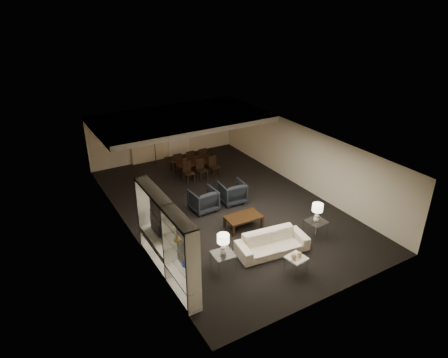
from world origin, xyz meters
name	(u,v)px	position (x,y,z in m)	size (l,w,h in m)	color
floor	(224,206)	(0.00, 0.00, 0.00)	(11.00, 11.00, 0.00)	black
ceiling	(224,142)	(0.00, 0.00, 2.50)	(7.00, 11.00, 0.02)	silver
wall_back	(164,132)	(0.00, 5.50, 1.25)	(7.00, 0.02, 2.50)	beige
wall_front	(337,256)	(0.00, -5.50, 1.25)	(7.00, 0.02, 2.50)	beige
wall_left	(128,199)	(-3.50, 0.00, 1.25)	(0.02, 11.00, 2.50)	beige
wall_right	(301,156)	(3.50, 0.00, 1.25)	(0.02, 11.00, 2.50)	beige
ceiling_soffit	(181,119)	(0.00, 3.50, 2.40)	(7.00, 4.00, 0.20)	silver
curtains	(146,137)	(-0.90, 5.42, 1.20)	(1.50, 0.12, 2.40)	beige
door	(178,134)	(0.70, 5.47, 1.05)	(0.90, 0.05, 2.10)	silver
painting	(205,119)	(2.10, 5.46, 1.55)	(0.95, 0.04, 0.65)	#142D38
media_unit	(166,239)	(-3.31, -2.60, 1.18)	(0.38, 3.40, 2.35)	white
pendant_light	(188,129)	(0.30, 3.50, 1.92)	(0.52, 0.52, 0.24)	#D8591E
sofa	(272,243)	(-0.18, -3.18, 0.32)	(2.17, 0.85, 0.63)	beige
coffee_table	(243,222)	(-0.18, -1.58, 0.21)	(1.19, 0.70, 0.43)	black
armchair_left	(203,200)	(-0.78, 0.12, 0.40)	(0.86, 0.89, 0.81)	black
armchair_right	(232,192)	(0.42, 0.12, 0.40)	(0.86, 0.89, 0.81)	black
side_table_left	(223,262)	(-1.88, -3.18, 0.28)	(0.60, 0.60, 0.56)	white
side_table_right	(315,229)	(1.52, -3.18, 0.28)	(0.60, 0.60, 0.56)	white
table_lamp_left	(223,244)	(-1.88, -3.18, 0.87)	(0.34, 0.34, 0.62)	beige
table_lamp_right	(317,213)	(1.52, -3.18, 0.87)	(0.34, 0.34, 0.62)	beige
marble_table	(296,265)	(-0.18, -4.28, 0.25)	(0.50, 0.50, 0.50)	white
gold_gourd_a	(294,256)	(-0.28, -4.28, 0.58)	(0.16, 0.16, 0.16)	#E7B77A
gold_gourd_b	(299,254)	(-0.08, -4.28, 0.57)	(0.14, 0.14, 0.14)	#DEBC75
television	(154,227)	(-3.28, -1.67, 1.06)	(0.14, 1.07, 0.62)	black
vase_blue	(184,264)	(-3.31, -3.75, 1.14)	(0.16, 0.16, 0.16)	#2743AC
vase_amber	(177,239)	(-3.31, -3.39, 1.65)	(0.18, 0.18, 0.19)	#AF893A
floor_speaker	(164,238)	(-3.00, -1.59, 0.54)	(0.12, 0.12, 1.08)	black
dining_table	(195,167)	(0.37, 3.09, 0.29)	(1.68, 0.94, 0.59)	black
chair_nl	(189,173)	(-0.23, 2.44, 0.44)	(0.41, 0.41, 0.88)	black
chair_nm	(202,170)	(0.37, 2.44, 0.44)	(0.41, 0.41, 0.88)	black
chair_nr	(215,167)	(0.97, 2.44, 0.44)	(0.41, 0.41, 0.88)	black
chair_fl	(176,162)	(-0.23, 3.74, 0.44)	(0.41, 0.41, 0.88)	black
chair_fm	(189,159)	(0.37, 3.74, 0.44)	(0.41, 0.41, 0.88)	black
chair_fr	(201,157)	(0.97, 3.74, 0.44)	(0.41, 0.41, 0.88)	black
floor_lamp	(155,144)	(-0.61, 5.20, 0.87)	(0.25, 0.25, 1.74)	black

